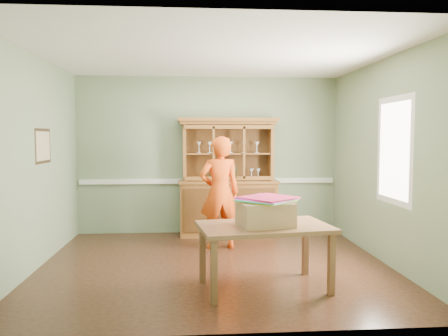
{
  "coord_description": "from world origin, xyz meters",
  "views": [
    {
      "loc": [
        -0.29,
        -5.58,
        1.67
      ],
      "look_at": [
        0.15,
        0.4,
        1.24
      ],
      "focal_mm": 35.0,
      "sensor_mm": 36.0,
      "label": 1
    }
  ],
  "objects": [
    {
      "name": "person",
      "position": [
        0.12,
        0.86,
        0.84
      ],
      "size": [
        0.66,
        0.49,
        1.68
      ],
      "primitive_type": "imported",
      "rotation": [
        0.0,
        0.0,
        3.29
      ],
      "color": "#DE470E",
      "rests_on": "floor"
    },
    {
      "name": "framed_map",
      "position": [
        -2.23,
        0.3,
        1.55
      ],
      "size": [
        0.03,
        0.6,
        0.46
      ],
      "color": "#342415",
      "rests_on": "wall_left"
    },
    {
      "name": "ceiling",
      "position": [
        0.0,
        0.0,
        2.7
      ],
      "size": [
        4.5,
        4.5,
        0.0
      ],
      "primitive_type": "plane",
      "rotation": [
        3.14,
        0.0,
        0.0
      ],
      "color": "white",
      "rests_on": "wall_back"
    },
    {
      "name": "chair_rail",
      "position": [
        0.0,
        1.98,
        0.9
      ],
      "size": [
        4.41,
        0.05,
        0.08
      ],
      "primitive_type": "cube",
      "color": "white",
      "rests_on": "wall_back"
    },
    {
      "name": "floor",
      "position": [
        0.0,
        0.0,
        0.0
      ],
      "size": [
        4.5,
        4.5,
        0.0
      ],
      "primitive_type": "plane",
      "color": "#482717",
      "rests_on": "ground"
    },
    {
      "name": "china_hutch",
      "position": [
        0.33,
        1.78,
        0.7
      ],
      "size": [
        1.69,
        0.56,
        1.99
      ],
      "color": "#935C27",
      "rests_on": "floor"
    },
    {
      "name": "window_panel",
      "position": [
        2.23,
        -0.3,
        1.5
      ],
      "size": [
        0.03,
        0.96,
        1.36
      ],
      "color": "white",
      "rests_on": "wall_right"
    },
    {
      "name": "cardboard_box",
      "position": [
        0.5,
        -0.95,
        0.84
      ],
      "size": [
        0.62,
        0.53,
        0.26
      ],
      "primitive_type": "cube",
      "rotation": [
        0.0,
        0.0,
        0.18
      ],
      "color": "#936B4B",
      "rests_on": "dining_table"
    },
    {
      "name": "wall_back",
      "position": [
        0.0,
        2.0,
        1.35
      ],
      "size": [
        4.5,
        0.0,
        4.5
      ],
      "primitive_type": "plane",
      "rotation": [
        1.57,
        0.0,
        0.0
      ],
      "color": "gray",
      "rests_on": "floor"
    },
    {
      "name": "kite_stack",
      "position": [
        0.53,
        -0.92,
        0.99
      ],
      "size": [
        0.72,
        0.72,
        0.05
      ],
      "rotation": [
        0.0,
        0.0,
        0.78
      ],
      "color": "yellow",
      "rests_on": "cardboard_box"
    },
    {
      "name": "wall_left",
      "position": [
        -2.25,
        0.0,
        1.35
      ],
      "size": [
        0.0,
        4.0,
        4.0
      ],
      "primitive_type": "plane",
      "rotation": [
        1.57,
        0.0,
        1.57
      ],
      "color": "gray",
      "rests_on": "floor"
    },
    {
      "name": "dining_table",
      "position": [
        0.5,
        -0.9,
        0.62
      ],
      "size": [
        1.52,
        1.04,
        0.71
      ],
      "rotation": [
        0.0,
        0.0,
        0.14
      ],
      "color": "brown",
      "rests_on": "floor"
    },
    {
      "name": "wall_front",
      "position": [
        0.0,
        -2.0,
        1.35
      ],
      "size": [
        4.5,
        0.0,
        4.5
      ],
      "primitive_type": "plane",
      "rotation": [
        -1.57,
        0.0,
        0.0
      ],
      "color": "gray",
      "rests_on": "floor"
    },
    {
      "name": "wall_right",
      "position": [
        2.25,
        0.0,
        1.35
      ],
      "size": [
        0.0,
        4.0,
        4.0
      ],
      "primitive_type": "plane",
      "rotation": [
        1.57,
        0.0,
        -1.57
      ],
      "color": "gray",
      "rests_on": "floor"
    }
  ]
}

